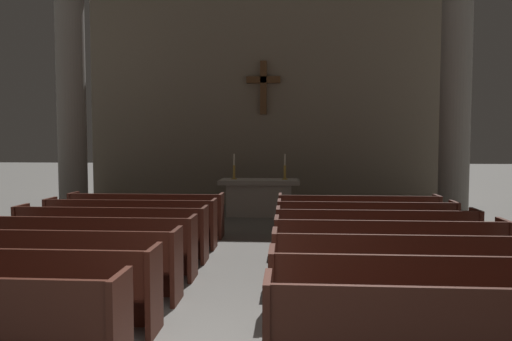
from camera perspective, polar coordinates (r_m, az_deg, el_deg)
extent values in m
cube|color=#4C2319|center=(4.41, -15.91, -17.73)|extent=(0.06, 0.50, 0.95)
cube|color=#4C2319|center=(5.99, -27.48, -12.74)|extent=(3.18, 0.40, 0.05)
cube|color=#4C2319|center=(6.20, -26.53, -14.32)|extent=(3.18, 0.04, 0.40)
cube|color=#4C2319|center=(5.32, -12.08, -13.90)|extent=(0.06, 0.50, 0.95)
cube|color=#4C2319|center=(6.85, -22.97, -10.58)|extent=(3.18, 0.40, 0.05)
cube|color=#4C2319|center=(6.59, -23.92, -8.70)|extent=(3.18, 0.05, 0.50)
cube|color=#4C2319|center=(7.06, -22.25, -12.02)|extent=(3.18, 0.04, 0.40)
cube|color=#4C2319|center=(6.27, -9.48, -11.18)|extent=(0.06, 0.50, 0.95)
cube|color=#4C2319|center=(7.75, -19.53, -8.87)|extent=(3.18, 0.40, 0.05)
cube|color=#4C2319|center=(7.49, -20.26, -7.16)|extent=(3.18, 0.05, 0.50)
cube|color=#4C2319|center=(7.96, -18.97, -10.19)|extent=(3.18, 0.04, 0.40)
cube|color=#4C2319|center=(7.24, -7.59, -9.16)|extent=(0.06, 0.50, 0.95)
cube|color=#4C2319|center=(8.67, -16.83, -7.49)|extent=(3.18, 0.40, 0.05)
cube|color=#4C2319|center=(8.42, -17.41, -5.94)|extent=(3.18, 0.05, 0.50)
cube|color=#4C2319|center=(8.88, -16.39, -8.71)|extent=(3.18, 0.04, 0.40)
cube|color=#4C2319|center=(8.22, -6.17, -7.62)|extent=(0.06, 0.50, 0.95)
cube|color=#4C2319|center=(9.33, -26.28, -6.61)|extent=(0.06, 0.50, 0.95)
cube|color=#4C2319|center=(9.61, -14.67, -6.38)|extent=(3.18, 0.40, 0.05)
cube|color=#4C2319|center=(9.36, -15.14, -4.95)|extent=(3.18, 0.05, 0.50)
cube|color=#4C2319|center=(9.82, -14.32, -7.49)|extent=(3.18, 0.04, 0.40)
cube|color=#4C2319|center=(9.20, -5.05, -6.40)|extent=(0.06, 0.50, 0.95)
cube|color=#4C2319|center=(10.22, -23.40, -5.69)|extent=(0.06, 0.50, 0.95)
cube|color=#4C2319|center=(10.57, -12.91, -5.45)|extent=(3.18, 0.40, 0.05)
cube|color=#4C2319|center=(10.32, -13.29, -4.13)|extent=(3.18, 0.05, 0.50)
cube|color=#4C2319|center=(10.78, -12.62, -6.49)|extent=(3.18, 0.04, 0.40)
cube|color=#4C2319|center=(10.20, -4.16, -5.42)|extent=(0.06, 0.50, 0.95)
cube|color=#4C2319|center=(11.12, -20.99, -4.89)|extent=(0.06, 0.50, 0.95)
cube|color=#4C2319|center=(4.16, 25.09, -15.93)|extent=(3.18, 0.05, 0.50)
cube|color=#4C2319|center=(4.18, 1.38, -18.82)|extent=(0.06, 0.50, 0.95)
cube|color=#4C2319|center=(5.37, 20.05, -14.46)|extent=(3.18, 0.40, 0.05)
cube|color=#4C2319|center=(5.08, 20.84, -12.26)|extent=(3.18, 0.05, 0.50)
cube|color=#4C2319|center=(5.60, 19.47, -16.10)|extent=(3.18, 0.04, 0.40)
cube|color=#4C2319|center=(5.13, 1.90, -14.49)|extent=(0.06, 0.50, 0.95)
cube|color=#4C2319|center=(6.31, 17.42, -11.67)|extent=(3.18, 0.40, 0.05)
cube|color=#4C2319|center=(6.03, 17.98, -9.70)|extent=(3.18, 0.05, 0.50)
cube|color=#4C2319|center=(6.54, 17.01, -13.17)|extent=(3.18, 0.04, 0.40)
cube|color=#4C2319|center=(6.11, 2.23, -11.53)|extent=(0.06, 0.50, 0.95)
cube|color=#4C2319|center=(7.27, 15.52, -9.60)|extent=(3.18, 0.40, 0.05)
cube|color=#4C2319|center=(7.00, 15.93, -7.82)|extent=(3.18, 0.05, 0.50)
cube|color=#4C2319|center=(7.50, 15.21, -10.97)|extent=(3.18, 0.04, 0.40)
cube|color=#4C2319|center=(7.10, 2.47, -9.38)|extent=(0.06, 0.50, 0.95)
cube|color=#4C2319|center=(7.73, 27.53, -8.71)|extent=(0.06, 0.50, 0.95)
cube|color=#4C2319|center=(8.25, 14.08, -8.01)|extent=(3.18, 0.40, 0.05)
cube|color=#4C2319|center=(7.98, 14.40, -6.39)|extent=(3.18, 0.05, 0.50)
cube|color=#4C2319|center=(8.47, 13.84, -9.26)|extent=(3.18, 0.04, 0.40)
cube|color=#4C2319|center=(8.09, 2.65, -7.77)|extent=(0.06, 0.50, 0.95)
cube|color=#4C2319|center=(8.66, 24.81, -7.35)|extent=(0.06, 0.50, 0.95)
cube|color=#4C2319|center=(9.24, 12.96, -6.75)|extent=(3.18, 0.40, 0.05)
cube|color=#4C2319|center=(8.97, 13.21, -5.28)|extent=(3.18, 0.05, 0.50)
cube|color=#4C2319|center=(9.45, 12.76, -7.90)|extent=(3.18, 0.04, 0.40)
cube|color=#4C2319|center=(9.10, 2.79, -6.51)|extent=(0.06, 0.50, 0.95)
cube|color=#4C2319|center=(9.60, 22.63, -6.25)|extent=(0.06, 0.50, 0.95)
cube|color=#4C2319|center=(10.23, 12.05, -5.74)|extent=(3.18, 0.40, 0.05)
cube|color=#4C2319|center=(9.97, 12.26, -4.39)|extent=(3.18, 0.05, 0.50)
cube|color=#4C2319|center=(10.44, 11.90, -6.80)|extent=(3.18, 0.04, 0.40)
cube|color=#4C2319|center=(10.10, 2.90, -5.50)|extent=(0.06, 0.50, 0.95)
cube|color=#4C2319|center=(10.56, 20.85, -5.33)|extent=(0.06, 0.50, 0.95)
cube|color=gray|center=(13.92, -20.96, -4.79)|extent=(1.05, 1.05, 0.20)
cylinder|color=gray|center=(13.82, -21.23, 7.54)|extent=(0.75, 0.75, 6.16)
cube|color=gray|center=(13.34, 22.46, -5.18)|extent=(1.05, 1.05, 0.20)
cylinder|color=gray|center=(13.24, 22.77, 7.69)|extent=(0.75, 0.75, 6.16)
cube|color=#A8A399|center=(13.15, 0.40, -3.53)|extent=(1.76, 0.72, 0.88)
cube|color=#A8A399|center=(13.10, 0.40, -1.36)|extent=(2.20, 0.90, 0.12)
cube|color=silver|center=(13.09, 0.40, -1.08)|extent=(2.09, 0.86, 0.01)
cylinder|color=#B79338|center=(13.15, -2.64, -0.99)|extent=(0.16, 0.16, 0.02)
cylinder|color=#B79338|center=(13.14, -2.64, -0.20)|extent=(0.07, 0.07, 0.39)
cylinder|color=silver|center=(13.12, -2.65, 1.33)|extent=(0.04, 0.04, 0.32)
cylinder|color=#B79338|center=(13.07, 3.47, -1.02)|extent=(0.16, 0.16, 0.02)
cylinder|color=#B79338|center=(13.05, 3.47, -0.23)|extent=(0.07, 0.07, 0.39)
cylinder|color=silver|center=(13.04, 3.48, 1.31)|extent=(0.04, 0.04, 0.32)
cube|color=gray|center=(15.45, 0.94, 8.52)|extent=(11.26, 0.25, 6.80)
cube|color=brown|center=(15.26, 0.90, 9.87)|extent=(0.20, 0.20, 1.67)
cube|color=brown|center=(15.29, 0.90, 10.80)|extent=(1.07, 0.20, 0.20)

